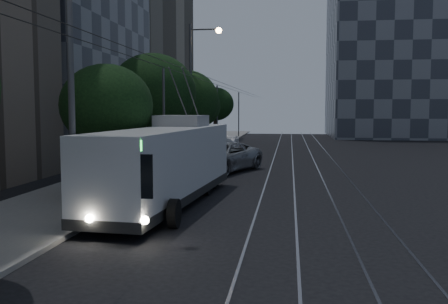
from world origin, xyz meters
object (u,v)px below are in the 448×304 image
car_white_a (220,154)px  car_white_b (217,147)px  pickup_silver (220,157)px  car_white_d (227,143)px  streetlamp_far (196,79)px  streetlamp_near (83,44)px  trolleybus (167,164)px  car_white_c (228,144)px

car_white_a → car_white_b: (-0.99, 5.40, 0.01)m
pickup_silver → car_white_a: (-0.61, 4.42, -0.18)m
car_white_b → car_white_d: car_white_b is taller
car_white_a → car_white_b: car_white_b is taller
car_white_a → streetlamp_far: 6.05m
car_white_d → streetlamp_near: bearing=-77.9°
car_white_a → streetlamp_near: 20.27m
trolleybus → streetlamp_near: streetlamp_near is taller
streetlamp_far → streetlamp_near: bearing=-88.4°
streetlamp_near → streetlamp_far: streetlamp_far is taller
streetlamp_near → streetlamp_far: size_ratio=0.96×
car_white_c → car_white_d: size_ratio=1.16×
pickup_silver → car_white_b: bearing=121.0°
trolleybus → car_white_b: bearing=97.5°
pickup_silver → car_white_c: bearing=117.0°
car_white_c → car_white_d: 1.48m
car_white_b → car_white_c: (0.26, 4.82, -0.05)m
car_white_a → car_white_d: (-0.99, 11.67, -0.11)m
pickup_silver → car_white_b: (-1.60, 9.82, -0.17)m
car_white_c → streetlamp_far: streetlamp_far is taller
car_white_d → car_white_b: bearing=-77.0°
trolleybus → car_white_b: (-0.93, 20.30, -0.90)m
car_white_a → streetlamp_near: bearing=-75.9°
pickup_silver → streetlamp_far: bearing=134.2°
car_white_d → streetlamp_far: streetlamp_far is taller
car_white_b → streetlamp_near: bearing=-75.2°
car_white_d → streetlamp_far: 11.06m
car_white_c → streetlamp_far: (-1.35, -8.13, 5.33)m
pickup_silver → streetlamp_far: size_ratio=0.65×
trolleybus → streetlamp_near: (-1.42, -4.67, 4.17)m
car_white_a → streetlamp_near: (-1.48, -19.56, 5.08)m
pickup_silver → streetlamp_near: 16.06m
car_white_a → streetlamp_far: size_ratio=0.43×
trolleybus → car_white_d: (-0.93, 26.57, -1.02)m
car_white_c → car_white_d: (-0.26, 1.45, -0.07)m
car_white_c → streetlamp_near: (-0.75, -29.79, 5.12)m
car_white_c → streetlamp_far: size_ratio=0.42×
trolleybus → car_white_d: 26.61m
pickup_silver → streetlamp_far: (-2.69, 6.51, 5.11)m
pickup_silver → car_white_b: 9.95m
car_white_c → streetlamp_near: size_ratio=0.43×
car_white_b → streetlamp_near: (-0.49, -24.97, 5.07)m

